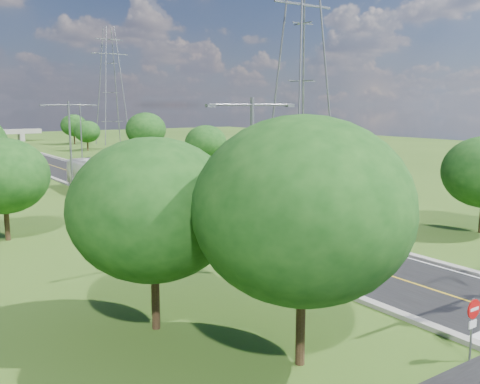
# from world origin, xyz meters

# --- Properties ---
(ground) EXTENTS (260.00, 260.00, 0.00)m
(ground) POSITION_xyz_m (0.00, 60.00, 0.00)
(ground) COLOR #2B4814
(ground) RESTS_ON ground
(road) EXTENTS (8.00, 150.00, 0.06)m
(road) POSITION_xyz_m (0.00, 66.00, 0.03)
(road) COLOR black
(road) RESTS_ON ground
(curb_left) EXTENTS (0.50, 150.00, 0.22)m
(curb_left) POSITION_xyz_m (-4.25, 66.00, 0.11)
(curb_left) COLOR gray
(curb_left) RESTS_ON ground
(curb_right) EXTENTS (0.50, 150.00, 0.22)m
(curb_right) POSITION_xyz_m (4.25, 66.00, 0.11)
(curb_right) COLOR gray
(curb_right) RESTS_ON ground
(do_not_enter_left) EXTENTS (0.76, 0.11, 2.50)m
(do_not_enter_left) POSITION_xyz_m (-5.60, -1.52, 1.77)
(do_not_enter_left) COLOR slate
(do_not_enter_left) RESTS_ON ground
(speed_limit_sign) EXTENTS (0.55, 0.09, 2.40)m
(speed_limit_sign) POSITION_xyz_m (5.20, 37.98, 1.60)
(speed_limit_sign) COLOR slate
(speed_limit_sign) RESTS_ON ground
(streetlight_near_left) EXTENTS (5.90, 0.25, 10.00)m
(streetlight_near_left) POSITION_xyz_m (-6.00, 12.00, 5.94)
(streetlight_near_left) COLOR slate
(streetlight_near_left) RESTS_ON ground
(streetlight_mid_left) EXTENTS (5.90, 0.25, 10.00)m
(streetlight_mid_left) POSITION_xyz_m (-6.00, 45.00, 5.94)
(streetlight_mid_left) COLOR slate
(streetlight_mid_left) RESTS_ON ground
(streetlight_far_right) EXTENTS (5.90, 0.25, 10.00)m
(streetlight_far_right) POSITION_xyz_m (6.00, 78.00, 5.94)
(streetlight_far_right) COLOR slate
(streetlight_far_right) RESTS_ON ground
(power_tower_near) EXTENTS (9.00, 6.40, 28.00)m
(power_tower_near) POSITION_xyz_m (22.00, 40.00, 14.01)
(power_tower_near) COLOR slate
(power_tower_near) RESTS_ON ground
(power_tower_far) EXTENTS (9.00, 6.40, 28.00)m
(power_tower_far) POSITION_xyz_m (26.00, 115.00, 14.01)
(power_tower_far) COLOR slate
(power_tower_far) RESTS_ON ground
(tree_la) EXTENTS (7.14, 7.14, 8.30)m
(tree_la) POSITION_xyz_m (-14.00, 8.00, 5.27)
(tree_la) COLOR black
(tree_la) RESTS_ON ground
(tree_lb) EXTENTS (6.30, 6.30, 7.33)m
(tree_lb) POSITION_xyz_m (-16.00, 28.00, 4.64)
(tree_lb) COLOR black
(tree_lb) RESTS_ON ground
(tree_lf) EXTENTS (7.98, 7.98, 9.28)m
(tree_lf) POSITION_xyz_m (-11.00, 2.00, 5.89)
(tree_lf) COLOR black
(tree_lf) RESTS_ON ground
(tree_rb) EXTENTS (6.72, 6.72, 7.82)m
(tree_rb) POSITION_xyz_m (16.00, 30.00, 4.95)
(tree_rb) COLOR black
(tree_rb) RESTS_ON ground
(tree_rc) EXTENTS (5.88, 5.88, 6.84)m
(tree_rc) POSITION_xyz_m (15.00, 52.00, 4.33)
(tree_rc) COLOR black
(tree_rc) RESTS_ON ground
(tree_rd) EXTENTS (7.14, 7.14, 8.30)m
(tree_rd) POSITION_xyz_m (17.00, 76.00, 5.27)
(tree_rd) COLOR black
(tree_rd) RESTS_ON ground
(tree_re) EXTENTS (5.46, 5.46, 6.35)m
(tree_re) POSITION_xyz_m (14.50, 100.00, 4.02)
(tree_re) COLOR black
(tree_re) RESTS_ON ground
(tree_rf) EXTENTS (6.30, 6.30, 7.33)m
(tree_rf) POSITION_xyz_m (18.00, 120.00, 4.64)
(tree_rf) COLOR black
(tree_rf) RESTS_ON ground
(bus_outbound) EXTENTS (3.80, 11.97, 3.28)m
(bus_outbound) POSITION_xyz_m (1.35, 31.62, 1.70)
(bus_outbound) COLOR silver
(bus_outbound) RESTS_ON road
(bus_inbound) EXTENTS (3.15, 12.24, 3.39)m
(bus_inbound) POSITION_xyz_m (-3.20, 45.89, 1.76)
(bus_inbound) COLOR white
(bus_inbound) RESTS_ON road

